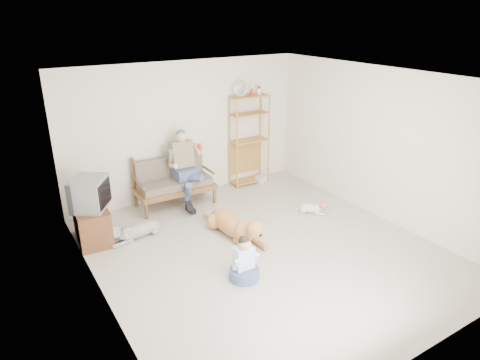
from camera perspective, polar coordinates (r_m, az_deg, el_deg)
floor at (r=6.94m, az=3.22°, el=-9.29°), size 5.50×5.50×0.00m
ceiling at (r=6.01m, az=3.77°, el=13.34°), size 5.50×5.50×0.00m
wall_back at (r=8.63m, az=-7.19°, el=6.64°), size 5.00×0.00×5.00m
wall_front at (r=4.62m, az=23.83°, el=-9.09°), size 5.00×0.00×5.00m
wall_left at (r=5.41m, az=-18.76°, el=-3.79°), size 0.00×5.50×5.50m
wall_right at (r=8.00m, az=18.31°, el=4.48°), size 0.00×5.50×5.50m
loveseat at (r=8.40m, az=-8.88°, el=-0.10°), size 1.52×0.74×0.95m
man at (r=8.19m, az=-7.16°, el=0.90°), size 0.57×0.81×1.31m
etagere at (r=9.20m, az=1.23°, el=5.44°), size 0.86×0.38×2.25m
book_stack at (r=9.53m, az=2.83°, el=0.15°), size 0.26×0.21×0.14m
tv_stand at (r=7.48m, az=-19.18°, el=-5.53°), size 0.57×0.94×0.60m
crt_tv at (r=7.22m, az=-19.38°, el=-1.70°), size 0.74×0.78×0.51m
wall_outlet at (r=8.54m, az=-14.42°, el=-1.53°), size 0.12×0.02×0.08m
golden_retriever at (r=7.19m, az=-0.43°, el=-6.19°), size 0.49×1.66×0.51m
shaggy_dog at (r=7.40m, az=-13.98°, el=-6.63°), size 1.14×0.40×0.34m
terrier at (r=8.19m, az=9.90°, el=-3.66°), size 0.49×0.52×0.25m
child at (r=6.14m, az=0.56°, el=-11.07°), size 0.43×0.43×0.68m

